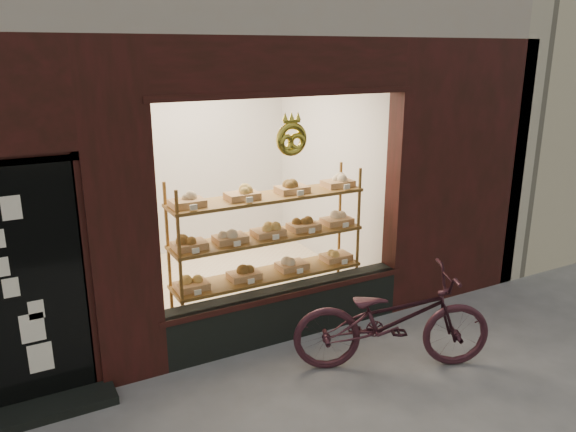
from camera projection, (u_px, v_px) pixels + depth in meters
display_shelf at (268, 248)px, 6.21m from camera, size 2.20×0.45×1.70m
bicycle at (392, 319)px, 5.37m from camera, size 2.00×1.40×1.00m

